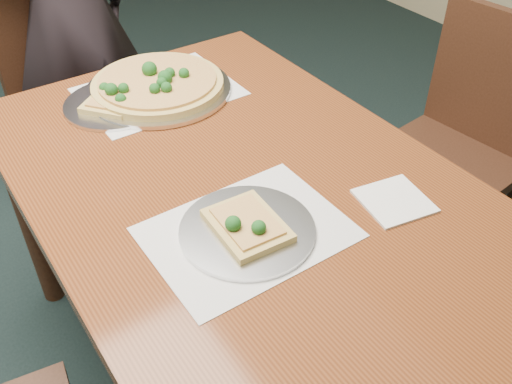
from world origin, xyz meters
TOP-DOWN VIEW (x-y plane):
  - ground at (0.00, 0.00)m, footprint 8.00×8.00m
  - dining_table at (0.42, -0.30)m, footprint 0.90×1.50m
  - chair_far at (0.37, 0.83)m, footprint 0.47×0.47m
  - chair_right at (1.29, -0.21)m, footprint 0.46×0.46m
  - diner at (0.42, 0.87)m, footprint 0.64×0.50m
  - placemat_main at (0.44, 0.23)m, footprint 0.42×0.32m
  - placemat_near at (0.33, -0.40)m, footprint 0.40×0.30m
  - pizza_pan at (0.44, 0.23)m, footprint 0.41×0.41m
  - slice_plate_near at (0.33, -0.40)m, footprint 0.28×0.28m
  - slice_plate_far at (0.31, 0.23)m, footprint 0.28×0.28m
  - napkin at (0.65, -0.50)m, footprint 0.16×0.16m

SIDE VIEW (x-z plane):
  - ground at x=0.00m, z-range 0.00..0.00m
  - chair_far at x=0.37m, z-range 0.06..0.97m
  - chair_right at x=1.29m, z-range 0.06..0.97m
  - dining_table at x=0.42m, z-range 0.28..1.03m
  - placemat_main at x=0.44m, z-range 0.75..0.75m
  - placemat_near at x=0.33m, z-range 0.75..0.75m
  - napkin at x=0.65m, z-range 0.75..0.76m
  - slice_plate_far at x=0.31m, z-range 0.73..0.79m
  - slice_plate_near at x=0.33m, z-range 0.73..0.79m
  - pizza_pan at x=0.44m, z-range 0.74..0.81m
  - diner at x=0.42m, z-range 0.00..1.55m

